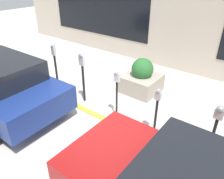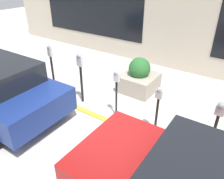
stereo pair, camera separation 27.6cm
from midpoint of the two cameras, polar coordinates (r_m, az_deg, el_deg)
The scene contains 9 objects.
ground_plane at distance 6.12m, azimuth -1.84°, elevation -7.99°, with size 40.00×40.00×0.00m, color beige.
curb_strip at distance 6.05m, azimuth -2.30°, elevation -8.20°, with size 19.00×0.16×0.04m.
building_facade at distance 9.10m, azimuth 15.70°, elevation 15.14°, with size 19.00×0.17×3.31m.
parking_meter_nearest at distance 5.08m, azimuth 24.53°, elevation -6.78°, with size 0.19×0.16×1.31m.
parking_meter_second at distance 5.32m, azimuth 10.49°, elevation -3.40°, with size 0.15×0.13×1.28m.
parking_meter_middle at distance 5.80m, azimuth -0.21°, elevation 1.31°, with size 0.16×0.13×1.39m.
parking_meter_fourth at distance 6.50m, azimuth -9.43°, elevation 5.25°, with size 0.19×0.16×1.60m.
parking_meter_farthest at distance 7.40m, azimuth -16.59°, elevation 6.71°, with size 0.14×0.12×1.61m.
planter_box at distance 7.38m, azimuth 5.98°, elevation 2.98°, with size 1.14×1.16×1.18m.
Camera 2 is at (-2.86, 3.97, 3.67)m, focal length 35.00 mm.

